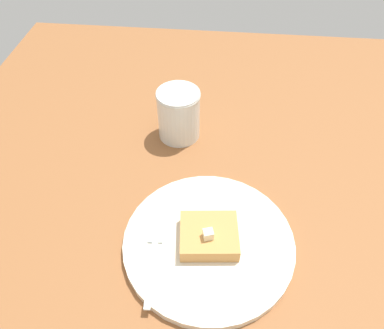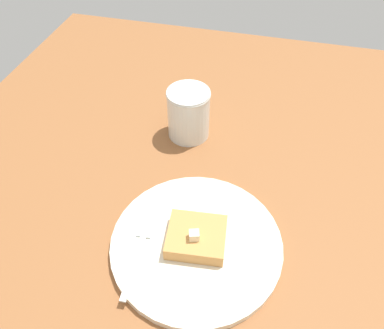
{
  "view_description": "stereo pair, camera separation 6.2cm",
  "coord_description": "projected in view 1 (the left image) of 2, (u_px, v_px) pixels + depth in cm",
  "views": [
    {
      "loc": [
        -34.66,
        8.43,
        52.03
      ],
      "look_at": [
        7.66,
        12.71,
        7.01
      ],
      "focal_mm": 35.0,
      "sensor_mm": 36.0,
      "label": 1
    },
    {
      "loc": [
        -33.6,
        2.34,
        52.03
      ],
      "look_at": [
        7.66,
        12.71,
        7.01
      ],
      "focal_mm": 35.0,
      "sensor_mm": 36.0,
      "label": 2
    }
  ],
  "objects": [
    {
      "name": "plate",
      "position": [
        209.0,
        242.0,
        0.56
      ],
      "size": [
        25.57,
        25.57,
        1.37
      ],
      "color": "silver",
      "rests_on": "table_surface"
    },
    {
      "name": "table_surface",
      "position": [
        266.0,
        229.0,
        0.6
      ],
      "size": [
        125.73,
        125.73,
        2.51
      ],
      "primitive_type": "cube",
      "color": "brown",
      "rests_on": "ground"
    },
    {
      "name": "syrup_jar",
      "position": [
        179.0,
        116.0,
        0.71
      ],
      "size": [
        8.14,
        8.14,
        9.9
      ],
      "color": "#57280B",
      "rests_on": "table_surface"
    },
    {
      "name": "fork",
      "position": [
        154.0,
        248.0,
        0.54
      ],
      "size": [
        16.06,
        2.45,
        0.36
      ],
      "color": "silver",
      "rests_on": "plate"
    },
    {
      "name": "butter_pat_primary",
      "position": [
        208.0,
        234.0,
        0.53
      ],
      "size": [
        1.65,
        1.74,
        1.42
      ],
      "primitive_type": "cube",
      "rotation": [
        0.0,
        0.0,
        1.88
      ],
      "color": "#F8EEC3",
      "rests_on": "toast_slice_center"
    },
    {
      "name": "toast_slice_center",
      "position": [
        209.0,
        236.0,
        0.55
      ],
      "size": [
        8.19,
        9.17,
        2.38
      ],
      "primitive_type": "cube",
      "rotation": [
        0.0,
        0.0,
        0.11
      ],
      "color": "#CE8E4A",
      "rests_on": "plate"
    }
  ]
}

